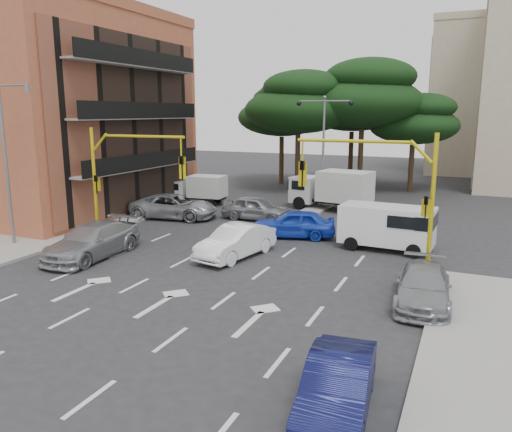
{
  "coord_description": "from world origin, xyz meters",
  "views": [
    {
      "loc": [
        10.04,
        -18.84,
        6.79
      ],
      "look_at": [
        0.04,
        3.91,
        1.6
      ],
      "focal_mm": 35.0,
      "sensor_mm": 36.0,
      "label": 1
    }
  ],
  "objects_px": {
    "signal_mast_right": "(387,184)",
    "car_blue_compact": "(294,224)",
    "car_silver_wagon": "(92,241)",
    "street_lamp_center": "(324,132)",
    "car_silver_cross_a": "(174,206)",
    "street_lamp_left": "(8,154)",
    "van_white": "(387,227)",
    "box_truck_b": "(331,190)",
    "box_truck_a": "(198,189)",
    "car_white_hatch": "(236,242)",
    "car_navy_parked": "(337,387)",
    "signal_mast_left": "(121,169)",
    "car_silver_cross_b": "(256,208)",
    "car_silver_parked": "(423,286)"
  },
  "relations": [
    {
      "from": "signal_mast_right",
      "to": "car_blue_compact",
      "type": "relative_size",
      "value": 1.32
    },
    {
      "from": "car_silver_wagon",
      "to": "signal_mast_right",
      "type": "bearing_deg",
      "value": 11.04
    },
    {
      "from": "signal_mast_right",
      "to": "street_lamp_center",
      "type": "height_order",
      "value": "street_lamp_center"
    },
    {
      "from": "car_silver_cross_a",
      "to": "street_lamp_left",
      "type": "bearing_deg",
      "value": 149.92
    },
    {
      "from": "car_silver_cross_a",
      "to": "van_white",
      "type": "height_order",
      "value": "van_white"
    },
    {
      "from": "street_lamp_center",
      "to": "box_truck_b",
      "type": "height_order",
      "value": "street_lamp_center"
    },
    {
      "from": "van_white",
      "to": "box_truck_a",
      "type": "relative_size",
      "value": 1.04
    },
    {
      "from": "car_silver_cross_a",
      "to": "box_truck_b",
      "type": "height_order",
      "value": "box_truck_b"
    },
    {
      "from": "car_white_hatch",
      "to": "signal_mast_right",
      "type": "bearing_deg",
      "value": 13.08
    },
    {
      "from": "street_lamp_center",
      "to": "car_white_hatch",
      "type": "xyz_separation_m",
      "value": [
        -0.05,
        -14.26,
        -4.66
      ]
    },
    {
      "from": "car_navy_parked",
      "to": "car_blue_compact",
      "type": "bearing_deg",
      "value": 106.84
    },
    {
      "from": "signal_mast_left",
      "to": "van_white",
      "type": "relative_size",
      "value": 1.32
    },
    {
      "from": "car_silver_cross_b",
      "to": "car_silver_parked",
      "type": "height_order",
      "value": "car_silver_cross_b"
    },
    {
      "from": "street_lamp_left",
      "to": "box_truck_b",
      "type": "relative_size",
      "value": 1.4
    },
    {
      "from": "car_white_hatch",
      "to": "car_navy_parked",
      "type": "bearing_deg",
      "value": -42.76
    },
    {
      "from": "signal_mast_right",
      "to": "car_navy_parked",
      "type": "distance_m",
      "value": 11.18
    },
    {
      "from": "street_lamp_center",
      "to": "car_blue_compact",
      "type": "distance_m",
      "value": 10.64
    },
    {
      "from": "street_lamp_center",
      "to": "car_silver_parked",
      "type": "xyz_separation_m",
      "value": [
        8.7,
        -16.86,
        -4.76
      ]
    },
    {
      "from": "signal_mast_right",
      "to": "street_lamp_left",
      "type": "relative_size",
      "value": 0.75
    },
    {
      "from": "signal_mast_right",
      "to": "car_white_hatch",
      "type": "distance_m",
      "value": 7.53
    },
    {
      "from": "signal_mast_right",
      "to": "car_silver_parked",
      "type": "bearing_deg",
      "value": -56.37
    },
    {
      "from": "signal_mast_left",
      "to": "car_white_hatch",
      "type": "distance_m",
      "value": 7.44
    },
    {
      "from": "street_lamp_center",
      "to": "car_white_hatch",
      "type": "distance_m",
      "value": 15.0
    },
    {
      "from": "street_lamp_left",
      "to": "box_truck_a",
      "type": "relative_size",
      "value": 1.83
    },
    {
      "from": "signal_mast_right",
      "to": "box_truck_a",
      "type": "xyz_separation_m",
      "value": [
        -15.73,
        11.41,
        -2.81
      ]
    },
    {
      "from": "signal_mast_left",
      "to": "car_silver_wagon",
      "type": "relative_size",
      "value": 1.09
    },
    {
      "from": "car_blue_compact",
      "to": "car_silver_cross_a",
      "type": "xyz_separation_m",
      "value": [
        -8.82,
        1.66,
        0.01
      ]
    },
    {
      "from": "street_lamp_center",
      "to": "box_truck_b",
      "type": "bearing_deg",
      "value": -46.11
    },
    {
      "from": "street_lamp_left",
      "to": "car_white_hatch",
      "type": "distance_m",
      "value": 12.23
    },
    {
      "from": "signal_mast_left",
      "to": "box_truck_a",
      "type": "bearing_deg",
      "value": 100.51
    },
    {
      "from": "car_silver_wagon",
      "to": "van_white",
      "type": "distance_m",
      "value": 14.39
    },
    {
      "from": "box_truck_b",
      "to": "car_blue_compact",
      "type": "bearing_deg",
      "value": -168.77
    },
    {
      "from": "signal_mast_left",
      "to": "van_white",
      "type": "xyz_separation_m",
      "value": [
        13.07,
        4.02,
        -2.75
      ]
    },
    {
      "from": "car_blue_compact",
      "to": "box_truck_a",
      "type": "distance_m",
      "value": 12.23
    },
    {
      "from": "street_lamp_left",
      "to": "car_silver_cross_b",
      "type": "bearing_deg",
      "value": 51.17
    },
    {
      "from": "street_lamp_left",
      "to": "car_navy_parked",
      "type": "bearing_deg",
      "value": -22.14
    },
    {
      "from": "car_silver_parked",
      "to": "box_truck_b",
      "type": "relative_size",
      "value": 0.81
    },
    {
      "from": "street_lamp_left",
      "to": "street_lamp_center",
      "type": "distance_m",
      "value": 20.42
    },
    {
      "from": "signal_mast_right",
      "to": "street_lamp_left",
      "type": "height_order",
      "value": "street_lamp_left"
    },
    {
      "from": "signal_mast_right",
      "to": "car_blue_compact",
      "type": "xyz_separation_m",
      "value": [
        -5.63,
        4.51,
        -3.11
      ]
    },
    {
      "from": "car_white_hatch",
      "to": "car_silver_wagon",
      "type": "bearing_deg",
      "value": -145.44
    },
    {
      "from": "car_blue_compact",
      "to": "van_white",
      "type": "distance_m",
      "value": 5.13
    },
    {
      "from": "car_white_hatch",
      "to": "street_lamp_center",
      "type": "bearing_deg",
      "value": 100.77
    },
    {
      "from": "car_silver_wagon",
      "to": "car_silver_cross_b",
      "type": "xyz_separation_m",
      "value": [
        3.75,
        10.85,
        -0.04
      ]
    },
    {
      "from": "car_silver_cross_b",
      "to": "car_navy_parked",
      "type": "bearing_deg",
      "value": -151.21
    },
    {
      "from": "car_silver_wagon",
      "to": "car_navy_parked",
      "type": "relative_size",
      "value": 1.34
    },
    {
      "from": "street_lamp_center",
      "to": "car_navy_parked",
      "type": "distance_m",
      "value": 26.26
    },
    {
      "from": "car_white_hatch",
      "to": "box_truck_b",
      "type": "bearing_deg",
      "value": 96.69
    },
    {
      "from": "car_silver_parked",
      "to": "box_truck_a",
      "type": "height_order",
      "value": "box_truck_a"
    },
    {
      "from": "car_blue_compact",
      "to": "car_white_hatch",
      "type": "bearing_deg",
      "value": -29.9
    }
  ]
}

